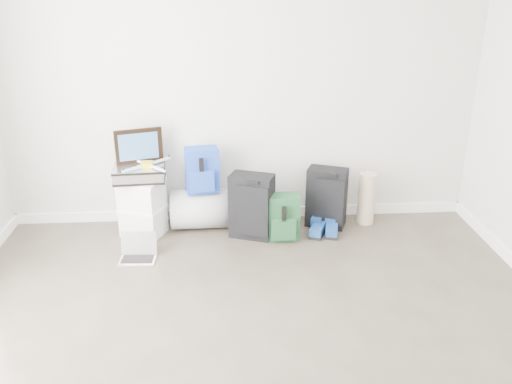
{
  "coord_description": "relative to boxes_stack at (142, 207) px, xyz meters",
  "views": [
    {
      "loc": [
        -0.2,
        -2.51,
        2.33
      ],
      "look_at": [
        0.1,
        1.9,
        0.52
      ],
      "focal_mm": 38.0,
      "sensor_mm": 36.0,
      "label": 1
    }
  ],
  "objects": [
    {
      "name": "room_envelope",
      "position": [
        0.95,
        -2.17,
        1.45
      ],
      "size": [
        4.52,
        5.02,
        2.71
      ],
      "color": "beige",
      "rests_on": "ground"
    },
    {
      "name": "boxes_stack",
      "position": [
        0.0,
        0.0,
        0.0
      ],
      "size": [
        0.47,
        0.43,
        0.55
      ],
      "rotation": [
        0.0,
        0.0,
        -0.39
      ],
      "color": "white",
      "rests_on": "ground"
    },
    {
      "name": "briefcase",
      "position": [
        0.0,
        0.0,
        0.34
      ],
      "size": [
        0.47,
        0.36,
        0.13
      ],
      "primitive_type": "cube",
      "rotation": [
        0.0,
        0.0,
        0.06
      ],
      "color": "#B2B2B7",
      "rests_on": "boxes_stack"
    },
    {
      "name": "painting",
      "position": [
        -0.0,
        0.1,
        0.57
      ],
      "size": [
        0.42,
        0.15,
        0.32
      ],
      "rotation": [
        0.0,
        0.0,
        0.29
      ],
      "color": "black",
      "rests_on": "briefcase"
    },
    {
      "name": "drone",
      "position": [
        0.08,
        -0.02,
        0.43
      ],
      "size": [
        0.39,
        0.39,
        0.05
      ],
      "rotation": [
        0.0,
        0.0,
        -0.03
      ],
      "color": "gold",
      "rests_on": "briefcase"
    },
    {
      "name": "duffel_bag",
      "position": [
        0.57,
        0.11,
        -0.08
      ],
      "size": [
        0.63,
        0.4,
        0.38
      ],
      "primitive_type": "cylinder",
      "rotation": [
        0.0,
        1.57,
        0.02
      ],
      "color": "gray",
      "rests_on": "ground"
    },
    {
      "name": "blue_backpack",
      "position": [
        0.57,
        0.08,
        0.31
      ],
      "size": [
        0.33,
        0.27,
        0.43
      ],
      "rotation": [
        0.0,
        0.0,
        0.17
      ],
      "color": "#192BA4",
      "rests_on": "duffel_bag"
    },
    {
      "name": "large_suitcase",
      "position": [
        1.02,
        -0.12,
        0.03
      ],
      "size": [
        0.45,
        0.37,
        0.61
      ],
      "rotation": [
        0.0,
        0.0,
        -0.35
      ],
      "color": "black",
      "rests_on": "ground"
    },
    {
      "name": "green_backpack",
      "position": [
        1.3,
        -0.19,
        -0.07
      ],
      "size": [
        0.31,
        0.23,
        0.43
      ],
      "rotation": [
        0.0,
        0.0,
        -0.0
      ],
      "color": "#153B1F",
      "rests_on": "ground"
    },
    {
      "name": "carry_on",
      "position": [
        1.76,
        0.06,
        0.02
      ],
      "size": [
        0.42,
        0.36,
        0.58
      ],
      "rotation": [
        0.0,
        0.0,
        -0.38
      ],
      "color": "black",
      "rests_on": "ground"
    },
    {
      "name": "shoes",
      "position": [
        1.72,
        -0.12,
        -0.23
      ],
      "size": [
        0.33,
        0.32,
        0.1
      ],
      "rotation": [
        0.0,
        0.0,
        -0.33
      ],
      "color": "black",
      "rests_on": "ground"
    },
    {
      "name": "rolled_rug",
      "position": [
        2.16,
        0.1,
        -0.02
      ],
      "size": [
        0.17,
        0.17,
        0.52
      ],
      "primitive_type": "cylinder",
      "color": "tan",
      "rests_on": "ground"
    },
    {
      "name": "laptop",
      "position": [
        0.01,
        -0.49,
        -0.22
      ],
      "size": [
        0.32,
        0.24,
        0.22
      ],
      "rotation": [
        0.0,
        0.0,
        -0.05
      ],
      "color": "silver",
      "rests_on": "ground"
    }
  ]
}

